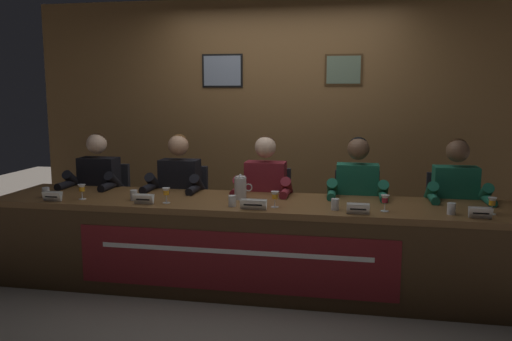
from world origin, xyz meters
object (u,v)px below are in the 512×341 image
at_px(chair_center, 268,219).
at_px(water_cup_center, 232,201).
at_px(water_cup_left, 134,196).
at_px(panelist_left, 177,191).
at_px(chair_left, 185,215).
at_px(water_pitcher_central, 241,188).
at_px(water_cup_far_left, 46,193).
at_px(panelist_right, 357,197).
at_px(conference_table, 253,231).
at_px(juice_glass_center, 275,196).
at_px(chair_right, 356,223).
at_px(water_cup_right, 335,205).
at_px(juice_glass_left, 166,192).
at_px(juice_glass_far_right, 492,203).
at_px(nameplate_center, 253,204).
at_px(nameplate_far_left, 52,196).
at_px(panelist_far_right, 456,201).
at_px(nameplate_right, 358,209).
at_px(chair_far_left, 107,211).
at_px(nameplate_far_right, 480,213).
at_px(panelist_center, 264,194).
at_px(juice_glass_far_left, 82,189).
at_px(chair_far_right, 450,227).
at_px(juice_glass_right, 385,200).
at_px(panelist_far_left, 95,188).
at_px(nameplate_left, 144,199).
at_px(water_cup_far_right, 451,209).

distance_m(chair_center, water_cup_center, 0.90).
bearing_deg(water_cup_left, panelist_left, 72.26).
xyz_separation_m(chair_left, water_pitcher_central, (0.67, -0.54, 0.39)).
height_order(water_cup_far_left, panelist_right, panelist_right).
height_order(conference_table, juice_glass_center, juice_glass_center).
xyz_separation_m(chair_right, panelist_right, (0.00, -0.20, 0.28)).
xyz_separation_m(juice_glass_center, water_cup_right, (0.46, -0.01, -0.05)).
bearing_deg(conference_table, juice_glass_center, -23.85).
bearing_deg(chair_right, chair_center, 180.00).
xyz_separation_m(juice_glass_left, chair_center, (0.69, 0.80, -0.38)).
relative_size(chair_right, juice_glass_far_right, 7.26).
xyz_separation_m(chair_left, nameplate_center, (0.85, -0.90, 0.33)).
height_order(nameplate_far_left, panelist_far_right, panelist_far_right).
bearing_deg(panelist_left, panelist_right, 0.00).
bearing_deg(chair_left, chair_right, 0.00).
bearing_deg(conference_table, nameplate_right, -13.64).
bearing_deg(chair_far_left, water_cup_right, -19.36).
height_order(conference_table, water_cup_far_left, water_cup_far_left).
relative_size(nameplate_center, panelist_right, 0.16).
height_order(chair_right, nameplate_far_right, chair_right).
xyz_separation_m(chair_center, nameplate_right, (0.81, -0.90, 0.33)).
height_order(conference_table, panelist_center, panelist_center).
distance_m(chair_left, nameplate_far_right, 2.64).
distance_m(chair_far_left, juice_glass_far_left, 0.90).
relative_size(water_cup_right, chair_far_right, 0.09).
relative_size(panelist_left, juice_glass_right, 9.91).
relative_size(water_cup_far_left, water_pitcher_central, 0.40).
bearing_deg(water_pitcher_central, panelist_far_left, 167.02).
distance_m(conference_table, nameplate_left, 0.90).
height_order(nameplate_right, nameplate_far_right, same).
bearing_deg(juice_glass_far_left, panelist_far_left, 108.45).
bearing_deg(water_cup_left, juice_glass_center, -1.94).
bearing_deg(juice_glass_left, nameplate_far_left, -173.63).
bearing_deg(juice_glass_center, chair_center, 103.21).
xyz_separation_m(nameplate_right, juice_glass_right, (0.20, 0.13, 0.05)).
bearing_deg(panelist_right, juice_glass_center, -136.65).
xyz_separation_m(chair_left, panelist_right, (1.62, -0.20, 0.28)).
relative_size(conference_table, chair_center, 4.83).
xyz_separation_m(conference_table, water_cup_far_right, (1.48, -0.08, 0.26)).
height_order(chair_left, water_cup_left, chair_left).
distance_m(panelist_center, juice_glass_right, 1.17).
relative_size(nameplate_left, chair_far_right, 0.18).
bearing_deg(chair_center, water_cup_right, -51.05).
relative_size(panelist_far_left, panelist_right, 1.00).
bearing_deg(juice_glass_left, conference_table, 8.05).
distance_m(chair_left, juice_glass_center, 1.33).
relative_size(chair_left, chair_right, 1.00).
distance_m(chair_right, water_cup_far_right, 1.08).
relative_size(nameplate_far_left, water_cup_left, 1.81).
height_order(nameplate_far_right, juice_glass_far_right, juice_glass_far_right).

